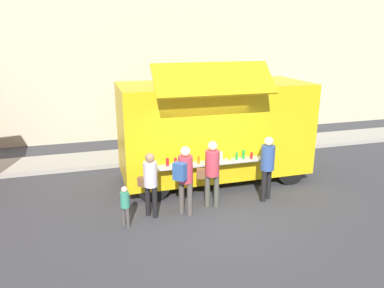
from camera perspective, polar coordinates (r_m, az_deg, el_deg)
The scene contains 10 objects.
ground_plane at distance 9.16m, azimuth 4.19°, elevation -11.31°, with size 60.00×60.00×0.00m, color #38383D.
curb_strip at distance 13.27m, azimuth -17.17°, elevation -2.61°, with size 28.00×1.60×0.15m, color #9E998E.
building_behind at distance 16.50m, azimuth -15.01°, elevation 18.80°, with size 32.00×2.40×10.10m, color beige.
food_truck_main at distance 10.92m, azimuth 3.50°, elevation 2.47°, with size 5.54×3.12×3.65m.
trash_bin at distance 14.71m, azimuth 13.46°, elevation 1.17°, with size 0.60×0.60×0.94m, color #2D5D38.
customer_front_ordering at distance 9.24m, azimuth 3.08°, elevation -3.87°, with size 0.58×0.36×1.77m.
customer_mid_with_backpack at distance 8.80m, azimuth -1.16°, elevation -4.73°, with size 0.54×0.55×1.76m.
customer_rear_waiting at distance 8.82m, azimuth -6.59°, elevation -5.52°, with size 0.46×0.48×1.64m.
customer_extra_browsing at distance 9.82m, azimuth 11.73°, elevation -2.91°, with size 0.36×0.36×1.77m.
child_near_queue at distance 8.57m, azimuth -10.45°, elevation -9.07°, with size 0.21×0.21×1.01m.
Camera 1 is at (-2.89, -7.55, 4.29)m, focal length 34.07 mm.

